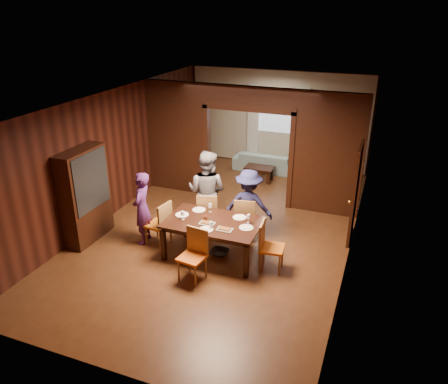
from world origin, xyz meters
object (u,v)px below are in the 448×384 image
at_px(person_navy, 249,205).
at_px(dining_table, 213,239).
at_px(sofa, 266,161).
at_px(chair_near, 192,256).
at_px(coffee_table, 259,173).
at_px(chair_far_l, 208,213).
at_px(hutch, 85,195).
at_px(person_purple, 142,208).
at_px(chair_left, 158,223).
at_px(chair_far_r, 246,218).
at_px(person_grey, 207,192).
at_px(chair_right, 272,247).

relative_size(person_navy, dining_table, 0.84).
height_order(sofa, chair_near, chair_near).
bearing_deg(coffee_table, sofa, 92.68).
distance_m(chair_far_l, hutch, 2.61).
bearing_deg(coffee_table, person_purple, -106.52).
height_order(dining_table, chair_far_l, chair_far_l).
bearing_deg(person_navy, hutch, 16.52).
relative_size(chair_left, chair_far_r, 1.00).
height_order(chair_far_r, hutch, hutch).
xyz_separation_m(sofa, coffee_table, (0.04, -0.84, -0.08)).
xyz_separation_m(person_grey, chair_right, (1.75, -1.00, -0.44)).
relative_size(chair_left, hutch, 0.48).
distance_m(coffee_table, chair_left, 4.32).
height_order(chair_far_l, chair_far_r, same).
relative_size(chair_right, chair_far_l, 1.00).
bearing_deg(hutch, chair_far_r, 20.98).
bearing_deg(chair_left, person_grey, 152.46).
xyz_separation_m(sofa, chair_near, (0.32, -5.95, 0.20)).
bearing_deg(dining_table, chair_far_l, 118.88).
bearing_deg(person_purple, person_grey, 122.33).
xyz_separation_m(chair_left, chair_near, (1.19, -0.91, 0.00)).
distance_m(chair_right, chair_near, 1.52).
relative_size(chair_far_l, chair_far_r, 1.00).
bearing_deg(person_navy, person_grey, -5.74).
relative_size(person_navy, chair_near, 1.60).
bearing_deg(dining_table, chair_far_r, 67.51).
bearing_deg(chair_far_r, person_navy, -155.75).
height_order(person_grey, chair_near, person_grey).
distance_m(chair_right, chair_far_l, 1.89).
bearing_deg(chair_left, person_navy, 128.23).
height_order(chair_right, hutch, hutch).
relative_size(person_purple, person_grey, 0.84).
relative_size(chair_right, chair_near, 1.00).
height_order(person_purple, person_navy, person_purple).
xyz_separation_m(person_purple, chair_far_r, (1.95, 0.91, -0.30)).
bearing_deg(person_grey, dining_table, 121.98).
distance_m(chair_left, hutch, 1.62).
relative_size(person_purple, dining_table, 0.84).
bearing_deg(chair_far_l, hutch, 10.93).
height_order(person_purple, chair_left, person_purple).
relative_size(chair_near, hutch, 0.48).
distance_m(sofa, hutch, 5.90).
xyz_separation_m(person_navy, chair_far_l, (-0.88, -0.10, -0.29)).
height_order(person_purple, coffee_table, person_purple).
distance_m(chair_left, chair_far_l, 1.14).
distance_m(sofa, coffee_table, 0.84).
relative_size(person_grey, coffee_table, 2.31).
bearing_deg(hutch, chair_near, -12.53).
bearing_deg(chair_right, coffee_table, 14.37).
bearing_deg(chair_far_l, chair_left, 31.21).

